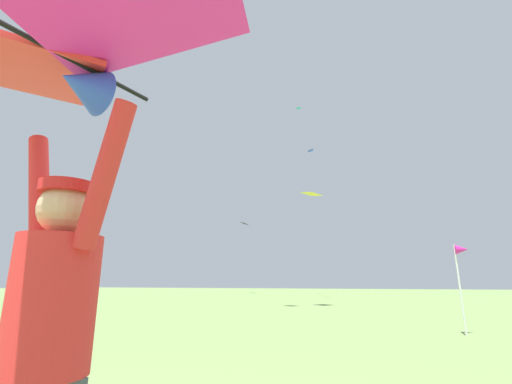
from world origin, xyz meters
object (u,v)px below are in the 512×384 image
Objects in this scene: kite_flyer_person at (47,345)px; distant_kite_black_overhead_distant at (245,223)px; distant_kite_teal_mid_left at (299,108)px; marker_flag at (461,256)px; held_stunt_kite at (69,48)px; distant_kite_blue_high_right at (310,150)px; distant_kite_yellow_mid_right at (312,193)px.

distant_kite_black_overhead_distant reaches higher than kite_flyer_person.
marker_flag is at bearing -71.62° from distant_kite_teal_mid_left.
distant_kite_teal_mid_left reaches higher than held_stunt_kite.
distant_kite_black_overhead_distant reaches higher than marker_flag.
distant_kite_blue_high_right reaches higher than distant_kite_yellow_mid_right.
marker_flag is at bearing 66.78° from held_stunt_kite.
marker_flag is (5.36, -15.86, -9.10)m from distant_kite_blue_high_right.
distant_kite_yellow_mid_right is 0.51× the size of marker_flag.
distant_kite_yellow_mid_right is at bearing 118.87° from marker_flag.
distant_kite_teal_mid_left is (6.55, -3.75, 10.19)m from distant_kite_black_overhead_distant.
distant_kite_yellow_mid_right is at bearing -61.36° from distant_kite_black_overhead_distant.
held_stunt_kite reaches higher than kite_flyer_person.
held_stunt_kite is 16.62m from distant_kite_yellow_mid_right.
kite_flyer_person is 0.99× the size of held_stunt_kite.
distant_kite_teal_mid_left is 0.27× the size of marker_flag.
held_stunt_kite is at bearing -85.67° from distant_kite_blue_high_right.
distant_kite_teal_mid_left reaches higher than distant_kite_blue_high_right.
held_stunt_kite is 25.66m from distant_kite_blue_high_right.
marker_flag is at bearing 66.71° from kite_flyer_person.
distant_kite_black_overhead_distant is (-9.97, 32.77, 6.05)m from kite_flyer_person.
marker_flag reaches higher than kite_flyer_person.
distant_kite_blue_high_right is at bearing 94.33° from held_stunt_kite.
distant_kite_teal_mid_left is at bearing 107.41° from distant_kite_blue_high_right.
held_stunt_kite is 0.96× the size of marker_flag.
kite_flyer_person is 1.33m from held_stunt_kite.
kite_flyer_person is at bearing -113.29° from marker_flag.
distant_kite_yellow_mid_right is 1.84× the size of distant_kite_teal_mid_left.
distant_kite_blue_high_right reaches higher than kite_flyer_person.
distant_kite_yellow_mid_right is (-0.89, 16.27, 3.27)m from held_stunt_kite.
distant_kite_black_overhead_distant is 1.85× the size of distant_kite_teal_mid_left.
distant_kite_blue_high_right reaches higher than marker_flag.
distant_kite_blue_high_right is at bearing -47.13° from distant_kite_black_overhead_distant.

